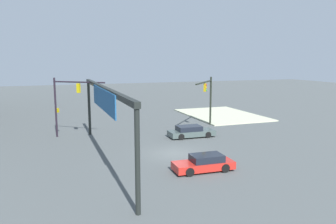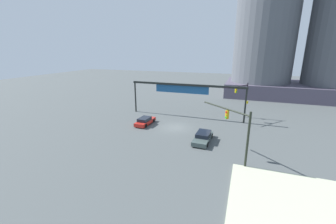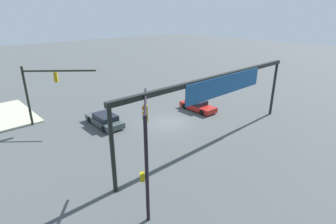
# 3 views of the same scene
# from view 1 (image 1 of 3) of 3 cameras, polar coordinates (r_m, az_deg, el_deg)

# --- Properties ---
(ground_plane) EXTENTS (169.94, 169.94, 0.00)m
(ground_plane) POSITION_cam_1_polar(r_m,az_deg,el_deg) (29.09, 1.13, -7.10)
(ground_plane) COLOR #4D5253
(sidewalk_corner) EXTENTS (13.67, 9.46, 0.15)m
(sidewalk_corner) POSITION_cam_1_polar(r_m,az_deg,el_deg) (49.08, 9.09, -0.47)
(sidewalk_corner) COLOR beige
(sidewalk_corner) RESTS_ON ground
(traffic_signal_near_corner) EXTENTS (4.04, 4.73, 6.21)m
(traffic_signal_near_corner) POSITION_cam_1_polar(r_m,az_deg,el_deg) (35.64, -17.12, 2.33)
(traffic_signal_near_corner) COLOR black
(traffic_signal_near_corner) RESTS_ON ground
(traffic_signal_opposite_side) EXTENTS (5.42, 4.63, 5.96)m
(traffic_signal_opposite_side) POSITION_cam_1_polar(r_m,az_deg,el_deg) (39.84, 6.83, 3.23)
(traffic_signal_opposite_side) COLOR black
(traffic_signal_opposite_side) RESTS_ON ground
(overhead_sign_gantry) EXTENTS (20.51, 0.43, 5.99)m
(overhead_sign_gantry) POSITION_cam_1_polar(r_m,az_deg,el_deg) (26.31, -10.95, 2.24)
(overhead_sign_gantry) COLOR black
(overhead_sign_gantry) RESTS_ON ground
(sedan_car_approaching) EXTENTS (1.93, 4.51, 1.21)m
(sedan_car_approaching) POSITION_cam_1_polar(r_m,az_deg,el_deg) (24.70, 6.22, -8.72)
(sedan_car_approaching) COLOR red
(sedan_car_approaching) RESTS_ON ground
(sedan_car_waiting_far) EXTENTS (2.08, 4.87, 1.21)m
(sedan_car_waiting_far) POSITION_cam_1_polar(r_m,az_deg,el_deg) (34.98, 3.93, -3.38)
(sedan_car_waiting_far) COLOR #414F4D
(sedan_car_waiting_far) RESTS_ON ground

